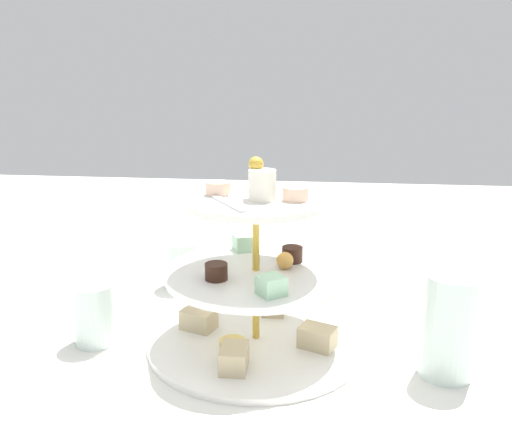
# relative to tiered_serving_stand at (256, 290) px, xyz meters

# --- Properties ---
(ground_plane) EXTENTS (2.40, 2.40, 0.00)m
(ground_plane) POSITION_rel_tiered_serving_stand_xyz_m (-0.00, -0.00, -0.08)
(ground_plane) COLOR silver
(tiered_serving_stand) EXTENTS (0.31, 0.31, 0.27)m
(tiered_serving_stand) POSITION_rel_tiered_serving_stand_xyz_m (0.00, 0.00, 0.00)
(tiered_serving_stand) COLOR white
(tiered_serving_stand) RESTS_ON ground_plane
(water_glass_tall_right) EXTENTS (0.07, 0.07, 0.14)m
(water_glass_tall_right) POSITION_rel_tiered_serving_stand_xyz_m (0.05, 0.25, -0.01)
(water_glass_tall_right) COLOR silver
(water_glass_tall_right) RESTS_ON ground_plane
(water_glass_short_left) EXTENTS (0.06, 0.06, 0.08)m
(water_glass_short_left) POSITION_rel_tiered_serving_stand_xyz_m (-0.20, -0.16, -0.04)
(water_glass_short_left) COLOR silver
(water_glass_short_left) RESTS_ON ground_plane
(teacup_with_saucer) EXTENTS (0.09, 0.09, 0.05)m
(teacup_with_saucer) POSITION_rel_tiered_serving_stand_xyz_m (-0.27, -0.03, -0.06)
(teacup_with_saucer) COLOR white
(teacup_with_saucer) RESTS_ON ground_plane
(butter_knife_right) EXTENTS (0.12, 0.14, 0.00)m
(butter_knife_right) POSITION_rel_tiered_serving_stand_xyz_m (-0.24, 0.19, -0.08)
(butter_knife_right) COLOR silver
(butter_knife_right) RESTS_ON ground_plane
(water_glass_mid_back) EXTENTS (0.06, 0.06, 0.09)m
(water_glass_mid_back) POSITION_rel_tiered_serving_stand_xyz_m (0.02, -0.23, -0.04)
(water_glass_mid_back) COLOR silver
(water_glass_mid_back) RESTS_ON ground_plane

